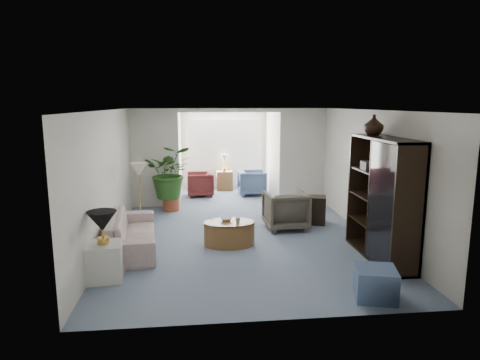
{
  "coord_description": "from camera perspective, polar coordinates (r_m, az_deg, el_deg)",
  "views": [
    {
      "loc": [
        -0.9,
        -7.7,
        2.63
      ],
      "look_at": [
        0.0,
        0.6,
        1.1
      ],
      "focal_mm": 31.57,
      "sensor_mm": 36.0,
      "label": 1
    }
  ],
  "objects": [
    {
      "name": "sofa",
      "position": [
        7.97,
        -14.51,
        -6.83
      ],
      "size": [
        1.07,
        2.24,
        0.63
      ],
      "primitive_type": "imported",
      "rotation": [
        0.0,
        0.0,
        1.68
      ],
      "color": "beige",
      "rests_on": "ground"
    },
    {
      "name": "ottoman",
      "position": [
        6.18,
        17.83,
        -13.15
      ],
      "size": [
        0.65,
        0.65,
        0.43
      ],
      "primitive_type": "cube",
      "rotation": [
        0.0,
        0.0,
        -0.26
      ],
      "color": "slate",
      "rests_on": "ground"
    },
    {
      "name": "sunroom_chair_blue",
      "position": [
        12.22,
        1.66,
        -0.35
      ],
      "size": [
        0.78,
        0.76,
        0.71
      ],
      "primitive_type": "imported",
      "rotation": [
        0.0,
        0.0,
        1.57
      ],
      "color": "slate",
      "rests_on": "ground"
    },
    {
      "name": "wingback_chair",
      "position": [
        8.99,
        6.18,
        -4.05
      ],
      "size": [
        0.9,
        0.93,
        0.8
      ],
      "primitive_type": "imported",
      "rotation": [
        0.0,
        0.0,
        3.2
      ],
      "color": "#575145",
      "rests_on": "ground"
    },
    {
      "name": "floor",
      "position": [
        8.19,
        0.46,
        -8.35
      ],
      "size": [
        6.0,
        6.0,
        0.0
      ],
      "primitive_type": "plane",
      "color": "gray",
      "rests_on": "ground"
    },
    {
      "name": "sunroom_table",
      "position": [
        12.89,
        -2.1,
        -0.08
      ],
      "size": [
        0.48,
        0.37,
        0.59
      ],
      "primitive_type": "cube",
      "rotation": [
        0.0,
        0.0,
        0.0
      ],
      "color": "brown",
      "rests_on": "ground"
    },
    {
      "name": "cabinet_urn",
      "position": [
        7.8,
        17.63,
        7.11
      ],
      "size": [
        0.34,
        0.34,
        0.36
      ],
      "primitive_type": "imported",
      "color": "black",
      "rests_on": "entertainment_cabinet"
    },
    {
      "name": "plant_pot",
      "position": [
        10.59,
        -9.3,
        -3.25
      ],
      "size": [
        0.4,
        0.4,
        0.32
      ],
      "primitive_type": "cylinder",
      "color": "#A1472E",
      "rests_on": "ground"
    },
    {
      "name": "back_pier_left",
      "position": [
        10.84,
        -11.45,
        2.85
      ],
      "size": [
        1.2,
        0.12,
        2.5
      ],
      "primitive_type": "cube",
      "color": "silver",
      "rests_on": "ground"
    },
    {
      "name": "coffee_table",
      "position": [
        7.95,
        -1.46,
        -7.23
      ],
      "size": [
        0.98,
        0.98,
        0.45
      ],
      "primitive_type": "cylinder",
      "rotation": [
        0.0,
        0.0,
        0.04
      ],
      "color": "brown",
      "rests_on": "ground"
    },
    {
      "name": "back_pier_right",
      "position": [
        11.15,
        8.42,
        3.15
      ],
      "size": [
        1.2,
        0.12,
        2.5
      ],
      "primitive_type": "cube",
      "color": "silver",
      "rests_on": "ground"
    },
    {
      "name": "house_plant",
      "position": [
        10.43,
        -9.43,
        1.09
      ],
      "size": [
        1.17,
        1.02,
        1.3
      ],
      "primitive_type": "imported",
      "color": "#28531C",
      "rests_on": "plant_pot"
    },
    {
      "name": "end_table",
      "position": [
        6.76,
        -17.84,
        -10.46
      ],
      "size": [
        0.56,
        0.56,
        0.56
      ],
      "primitive_type": "cube",
      "rotation": [
        0.0,
        0.0,
        0.11
      ],
      "color": "silver",
      "rests_on": "ground"
    },
    {
      "name": "coffee_cup",
      "position": [
        7.79,
        -0.3,
        -5.51
      ],
      "size": [
        0.1,
        0.1,
        0.09
      ],
      "primitive_type": "imported",
      "rotation": [
        0.0,
        0.0,
        0.04
      ],
      "color": "#BCB7A4",
      "rests_on": "coffee_table"
    },
    {
      "name": "entertainment_cabinet",
      "position": [
        7.51,
        18.65,
        -2.43
      ],
      "size": [
        0.5,
        1.86,
        2.07
      ],
      "primitive_type": "cube",
      "color": "black",
      "rests_on": "ground"
    },
    {
      "name": "framed_picture",
      "position": [
        8.37,
        17.57,
        3.51
      ],
      "size": [
        0.04,
        0.5,
        0.4
      ],
      "primitive_type": "cube",
      "color": "beige"
    },
    {
      "name": "back_header",
      "position": [
        10.74,
        -1.4,
        9.41
      ],
      "size": [
        2.6,
        0.12,
        0.1
      ],
      "primitive_type": "cube",
      "color": "silver",
      "rests_on": "back_pier_left"
    },
    {
      "name": "shelf_clutter",
      "position": [
        7.29,
        18.98,
        -1.49
      ],
      "size": [
        0.3,
        1.17,
        1.06
      ],
      "color": "#4E4B49",
      "rests_on": "entertainment_cabinet"
    },
    {
      "name": "coffee_bowl",
      "position": [
        7.97,
        -1.88,
        -5.29
      ],
      "size": [
        0.23,
        0.23,
        0.06
      ],
      "primitive_type": "imported",
      "rotation": [
        0.0,
        0.0,
        0.04
      ],
      "color": "white",
      "rests_on": "coffee_table"
    },
    {
      "name": "window_pane",
      "position": [
        12.97,
        -2.19,
        4.92
      ],
      "size": [
        2.2,
        0.02,
        1.5
      ],
      "primitive_type": "cube",
      "color": "white"
    },
    {
      "name": "sunroom_floor",
      "position": [
        12.13,
        -1.79,
        -2.16
      ],
      "size": [
        2.6,
        2.6,
        0.0
      ],
      "primitive_type": "plane",
      "color": "gray",
      "rests_on": "ground"
    },
    {
      "name": "sunroom_chair_maroon",
      "position": [
        12.12,
        -5.39,
        -0.56
      ],
      "size": [
        0.75,
        0.73,
        0.68
      ],
      "primitive_type": "imported",
      "rotation": [
        0.0,
        0.0,
        -1.57
      ],
      "color": "#5A1F20",
      "rests_on": "ground"
    },
    {
      "name": "table_lamp",
      "position": [
        6.57,
        -18.14,
        -5.3
      ],
      "size": [
        0.44,
        0.44,
        0.3
      ],
      "primitive_type": "cone",
      "color": "black",
      "rests_on": "end_table"
    },
    {
      "name": "side_table_dark",
      "position": [
        9.47,
        9.93,
        -3.99
      ],
      "size": [
        0.61,
        0.54,
        0.61
      ],
      "primitive_type": "cube",
      "rotation": [
        0.0,
        0.0,
        -0.29
      ],
      "color": "black",
      "rests_on": "ground"
    },
    {
      "name": "floor_lamp",
      "position": [
        9.13,
        -13.53,
        1.4
      ],
      "size": [
        0.36,
        0.36,
        0.28
      ],
      "primitive_type": "cone",
      "color": "#F8EDC5",
      "rests_on": "ground"
    },
    {
      "name": "window_blinds",
      "position": [
        12.94,
        -2.18,
        4.91
      ],
      "size": [
        2.2,
        0.02,
        1.5
      ],
      "primitive_type": "cube",
      "color": "white"
    }
  ]
}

